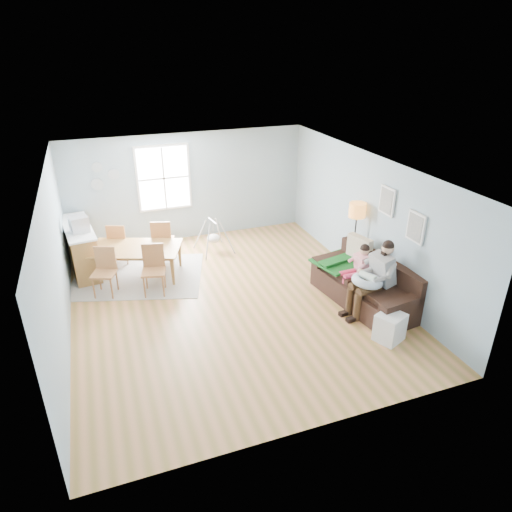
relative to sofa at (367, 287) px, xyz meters
name	(u,v)px	position (x,y,z in m)	size (l,w,h in m)	color
room	(227,184)	(-2.52, 0.92, 2.10)	(8.40, 9.40, 3.90)	olive
window	(164,178)	(-3.12, 4.38, 1.33)	(1.32, 0.08, 1.62)	silver
pictures	(401,214)	(0.45, -0.13, 1.53)	(0.05, 1.34, 0.74)	silver
wall_plates	(103,176)	(-4.52, 4.39, 1.51)	(0.67, 0.02, 0.66)	#8796A2
sofa	(367,287)	(0.00, 0.00, 0.00)	(1.27, 2.38, 0.92)	black
green_throw	(341,261)	(-0.19, 0.74, 0.26)	(1.03, 0.85, 0.04)	#155D19
beige_pillow	(359,250)	(0.15, 0.62, 0.52)	(0.16, 0.57, 0.57)	tan
father	(375,276)	(-0.10, -0.34, 0.45)	(1.03, 0.51, 1.44)	gray
nursing_pillow	(367,281)	(-0.27, -0.36, 0.38)	(0.58, 0.58, 0.16)	#A1B3CA
infant	(366,276)	(-0.28, -0.33, 0.48)	(0.24, 0.41, 0.15)	white
toddler	(359,263)	(-0.11, 0.20, 0.46)	(0.60, 0.30, 0.94)	white
floor_lamp	(357,217)	(0.28, 1.04, 1.07)	(0.34, 0.34, 1.69)	black
storage_cube	(390,327)	(-0.32, -1.23, -0.07)	(0.58, 0.55, 0.50)	white
rug	(138,276)	(-4.12, 2.65, -0.32)	(2.74, 2.09, 0.01)	#9D9690
dining_table	(137,262)	(-4.12, 2.65, 0.01)	(1.91, 1.07, 0.67)	#925C2F
chair_sw	(105,268)	(-4.78, 2.14, 0.24)	(0.58, 0.58, 0.98)	brown
chair_se	(154,265)	(-3.84, 1.86, 0.26)	(0.56, 0.56, 1.02)	brown
chair_nw	(119,241)	(-4.40, 3.45, 0.23)	(0.57, 0.57, 0.97)	brown
chair_ne	(162,238)	(-3.45, 3.15, 0.28)	(0.59, 0.59, 1.05)	brown
counter	(81,248)	(-5.22, 3.42, 0.20)	(0.77, 1.92, 1.04)	#925C2F
monitor	(79,224)	(-5.16, 3.07, 0.89)	(0.43, 0.41, 0.34)	#BBBBC0
baby_swing	(214,238)	(-2.20, 3.32, 0.04)	(0.89, 0.91, 0.80)	#BBBBC0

